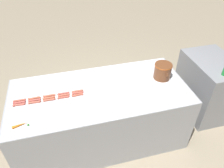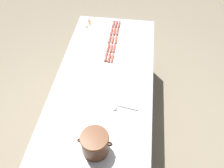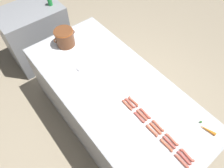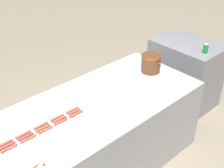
% 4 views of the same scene
% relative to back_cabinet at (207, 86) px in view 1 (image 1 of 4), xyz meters
% --- Properties ---
extents(ground_plane, '(20.00, 20.00, 0.00)m').
position_rel_back_cabinet_xyz_m(ground_plane, '(0.15, -1.81, -0.49)').
color(ground_plane, gray).
extents(griddle_counter, '(1.08, 2.32, 0.91)m').
position_rel_back_cabinet_xyz_m(griddle_counter, '(0.15, -1.81, -0.03)').
color(griddle_counter, '#9EA0A5').
rests_on(griddle_counter, ground_plane).
extents(back_cabinet, '(0.94, 0.66, 0.97)m').
position_rel_back_cabinet_xyz_m(back_cabinet, '(0.00, 0.00, 0.00)').
color(back_cabinet, gray).
rests_on(back_cabinet, ground_plane).
extents(hot_dog_0, '(0.03, 0.15, 0.03)m').
position_rel_back_cabinet_xyz_m(hot_dog_0, '(0.10, -2.80, 0.44)').
color(hot_dog_0, '#B85744').
rests_on(hot_dog_0, griddle_counter).
extents(hot_dog_1, '(0.03, 0.15, 0.03)m').
position_rel_back_cabinet_xyz_m(hot_dog_1, '(0.10, -2.63, 0.44)').
color(hot_dog_1, '#BB5A3F').
rests_on(hot_dog_1, griddle_counter).
extents(hot_dog_2, '(0.03, 0.15, 0.03)m').
position_rel_back_cabinet_xyz_m(hot_dog_2, '(0.10, -2.45, 0.44)').
color(hot_dog_2, '#BE5C43').
rests_on(hot_dog_2, griddle_counter).
extents(hot_dog_3, '(0.03, 0.15, 0.03)m').
position_rel_back_cabinet_xyz_m(hot_dog_3, '(0.10, -2.27, 0.44)').
color(hot_dog_3, '#B85146').
rests_on(hot_dog_3, griddle_counter).
extents(hot_dog_4, '(0.03, 0.15, 0.03)m').
position_rel_back_cabinet_xyz_m(hot_dog_4, '(0.10, -2.10, 0.44)').
color(hot_dog_4, '#BD5D46').
rests_on(hot_dog_4, griddle_counter).
extents(hot_dog_5, '(0.03, 0.15, 0.03)m').
position_rel_back_cabinet_xyz_m(hot_dog_5, '(0.14, -2.80, 0.44)').
color(hot_dog_5, '#B44F46').
rests_on(hot_dog_5, griddle_counter).
extents(hot_dog_6, '(0.03, 0.15, 0.03)m').
position_rel_back_cabinet_xyz_m(hot_dog_6, '(0.14, -2.62, 0.44)').
color(hot_dog_6, '#B05045').
rests_on(hot_dog_6, griddle_counter).
extents(hot_dog_7, '(0.03, 0.15, 0.03)m').
position_rel_back_cabinet_xyz_m(hot_dog_7, '(0.14, -2.45, 0.44)').
color(hot_dog_7, '#BE5B3E').
rests_on(hot_dog_7, griddle_counter).
extents(hot_dog_8, '(0.03, 0.15, 0.03)m').
position_rel_back_cabinet_xyz_m(hot_dog_8, '(0.14, -2.27, 0.44)').
color(hot_dog_8, '#B45C44').
rests_on(hot_dog_8, griddle_counter).
extents(hot_dog_9, '(0.03, 0.15, 0.03)m').
position_rel_back_cabinet_xyz_m(hot_dog_9, '(0.14, -2.09, 0.44)').
color(hot_dog_9, '#B95444').
rests_on(hot_dog_9, griddle_counter).
extents(hot_dog_10, '(0.03, 0.15, 0.03)m').
position_rel_back_cabinet_xyz_m(hot_dog_10, '(0.17, -2.80, 0.44)').
color(hot_dog_10, '#BB5545').
rests_on(hot_dog_10, griddle_counter).
extents(hot_dog_11, '(0.03, 0.15, 0.03)m').
position_rel_back_cabinet_xyz_m(hot_dog_11, '(0.18, -2.62, 0.44)').
color(hot_dog_11, '#BA5843').
rests_on(hot_dog_11, griddle_counter).
extents(hot_dog_12, '(0.03, 0.15, 0.03)m').
position_rel_back_cabinet_xyz_m(hot_dog_12, '(0.18, -2.45, 0.44)').
color(hot_dog_12, '#B45943').
rests_on(hot_dog_12, griddle_counter).
extents(hot_dog_13, '(0.03, 0.15, 0.03)m').
position_rel_back_cabinet_xyz_m(hot_dog_13, '(0.18, -2.28, 0.44)').
color(hot_dog_13, '#B64F3F').
rests_on(hot_dog_13, griddle_counter).
extents(hot_dog_14, '(0.03, 0.15, 0.03)m').
position_rel_back_cabinet_xyz_m(hot_dog_14, '(0.18, -2.10, 0.44)').
color(hot_dog_14, '#B5533E').
rests_on(hot_dog_14, griddle_counter).
extents(bean_pot, '(0.30, 0.24, 0.22)m').
position_rel_back_cabinet_xyz_m(bean_pot, '(0.09, -0.92, 0.54)').
color(bean_pot, brown).
rests_on(bean_pot, griddle_counter).
extents(serving_spoon, '(0.27, 0.08, 0.02)m').
position_rel_back_cabinet_xyz_m(serving_spoon, '(-0.06, -1.38, 0.43)').
color(serving_spoon, '#B7B7BC').
rests_on(serving_spoon, griddle_counter).
extents(carrot, '(0.07, 0.18, 0.03)m').
position_rel_back_cabinet_xyz_m(carrot, '(0.51, -2.76, 0.44)').
color(carrot, orange).
rests_on(carrot, griddle_counter).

